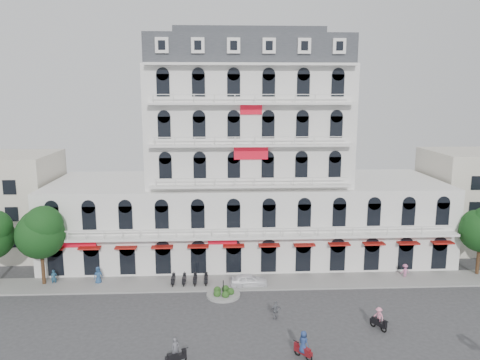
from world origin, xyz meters
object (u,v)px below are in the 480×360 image
at_px(rider_west, 176,353).
at_px(rider_center, 379,318).
at_px(rider_east, 303,345).
at_px(parked_car, 249,280).

relative_size(rider_west, rider_center, 1.06).
bearing_deg(rider_west, rider_east, -23.15).
bearing_deg(rider_center, parked_car, -163.65).
relative_size(parked_car, rider_east, 1.73).
bearing_deg(rider_east, rider_center, -100.11).
distance_m(parked_car, rider_east, 13.49).
bearing_deg(parked_car, rider_east, -168.75).
xyz_separation_m(rider_west, rider_east, (9.20, 0.34, 0.18)).
xyz_separation_m(rider_west, rider_center, (16.10, 4.28, 0.10)).
bearing_deg(rider_west, rider_center, -10.41).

